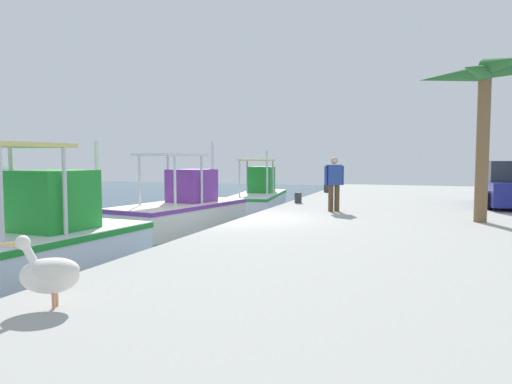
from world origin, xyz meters
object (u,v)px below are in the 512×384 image
parked_car (511,186)px  mooring_bollard_second (327,189)px  fisherman_standing (334,181)px  pelican (50,272)px  fishing_boat_nearest (33,246)px  mooring_bollard_nearest (298,198)px  palm_tree (486,88)px  fishing_boat_second (182,210)px  fishing_boat_third (259,196)px

parked_car → mooring_bollard_second: 8.56m
fisherman_standing → mooring_bollard_second: 8.23m
pelican → fishing_boat_nearest: bearing=46.7°
pelican → mooring_bollard_nearest: pelican is taller
mooring_bollard_nearest → palm_tree: bearing=-120.4°
fishing_boat_second → parked_car: bearing=-70.0°
mooring_bollard_second → fishing_boat_second: bearing=158.1°
fishing_boat_second → fisherman_standing: 5.23m
mooring_bollard_second → fisherman_standing: bearing=-167.9°
mooring_bollard_nearest → palm_tree: (-3.40, -5.80, 3.28)m
fishing_boat_nearest → fisherman_standing: bearing=-31.9°
mooring_bollard_nearest → mooring_bollard_second: size_ratio=1.05×
pelican → parked_car: bearing=-26.1°
fishing_boat_nearest → fisherman_standing: fishing_boat_nearest is taller
mooring_bollard_nearest → parked_car: bearing=-81.0°
fishing_boat_third → mooring_bollard_second: bearing=-64.7°
mooring_bollard_nearest → fishing_boat_second: bearing=128.7°
mooring_bollard_second → pelican: bearing=-178.8°
pelican → mooring_bollard_nearest: size_ratio=2.41×
fishing_boat_nearest → mooring_bollard_second: size_ratio=13.99×
fishing_boat_third → fisherman_standing: 8.18m
mooring_bollard_nearest → mooring_bollard_second: 5.71m
fishing_boat_nearest → mooring_bollard_nearest: 10.18m
fishing_boat_nearest → fishing_boat_third: fishing_boat_third is taller
pelican → parked_car: size_ratio=0.23×
fishing_boat_second → palm_tree: 9.88m
fisherman_standing → palm_tree: size_ratio=0.40×
fisherman_standing → palm_tree: 4.92m
fishing_boat_third → fishing_boat_second: bearing=176.7°
mooring_bollard_nearest → palm_tree: palm_tree is taller
fisherman_standing → mooring_bollard_second: bearing=12.1°
mooring_bollard_second → parked_car: bearing=-122.3°
mooring_bollard_nearest → palm_tree: size_ratio=0.09×
fishing_boat_second → mooring_bollard_second: fishing_boat_second is taller
fishing_boat_nearest → pelican: fishing_boat_nearest is taller
fishing_boat_second → palm_tree: (-0.69, -9.19, 3.57)m
fishing_boat_third → mooring_bollard_nearest: (-4.30, -2.98, 0.33)m
palm_tree → mooring_bollard_nearest: bearing=59.6°
pelican → mooring_bollard_second: (18.56, 0.38, -0.21)m
fishing_boat_third → pelican: size_ratio=6.64×
fishing_boat_third → mooring_bollard_second: 3.31m
fishing_boat_third → fisherman_standing: bearing=-144.6°
fishing_boat_nearest → fishing_boat_second: 7.06m
fishing_boat_nearest → fishing_boat_second: fishing_boat_second is taller
parked_car → palm_tree: size_ratio=0.98×
mooring_bollard_second → palm_tree: bearing=-147.5°
pelican → mooring_bollard_second: pelican is taller
fishing_boat_nearest → pelican: bearing=-133.3°
palm_tree → mooring_bollard_second: bearing=32.5°
fishing_boat_third → pelican: 17.49m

